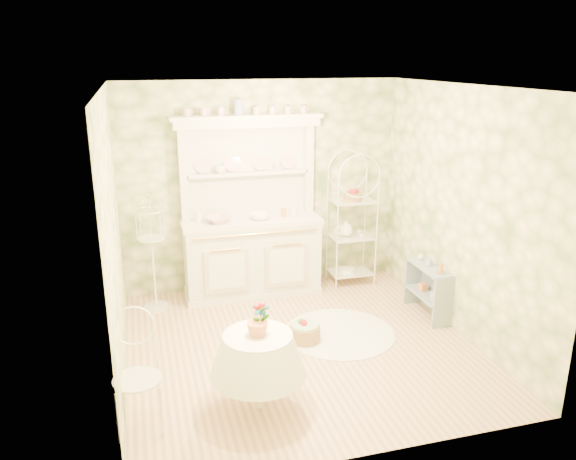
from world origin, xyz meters
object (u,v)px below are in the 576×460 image
object	(u,v)px
birdcage_stand	(152,253)
floor_basket	(305,333)
cafe_chair	(138,381)
round_table	(258,368)
bakers_rack	(352,224)
kitchen_dresser	(251,208)
side_shelf	(428,291)

from	to	relation	value
birdcage_stand	floor_basket	distance (m)	2.08
cafe_chair	floor_basket	size ratio (longest dim) A/B	2.78
birdcage_stand	floor_basket	xyz separation A→B (m)	(1.52, -1.28, -0.62)
cafe_chair	floor_basket	world-z (taller)	cafe_chair
round_table	birdcage_stand	distance (m)	2.48
round_table	cafe_chair	xyz separation A→B (m)	(-1.01, 0.00, 0.04)
bakers_rack	kitchen_dresser	bearing A→B (deg)	-179.16
birdcage_stand	cafe_chair	bearing A→B (deg)	-95.82
side_shelf	round_table	bearing A→B (deg)	-154.91
round_table	kitchen_dresser	bearing A→B (deg)	79.26
kitchen_dresser	floor_basket	distance (m)	1.79
bakers_rack	round_table	xyz separation A→B (m)	(-1.83, -2.48, -0.44)
kitchen_dresser	floor_basket	bearing A→B (deg)	-79.19
kitchen_dresser	bakers_rack	xyz separation A→B (m)	(1.36, -0.00, -0.31)
birdcage_stand	floor_basket	world-z (taller)	birdcage_stand
kitchen_dresser	cafe_chair	world-z (taller)	kitchen_dresser
side_shelf	birdcage_stand	size ratio (longest dim) A/B	0.49
floor_basket	cafe_chair	bearing A→B (deg)	-149.04
bakers_rack	cafe_chair	xyz separation A→B (m)	(-2.84, -2.48, -0.40)
kitchen_dresser	cafe_chair	distance (m)	2.98
round_table	bakers_rack	bearing A→B (deg)	53.57
side_shelf	birdcage_stand	xyz separation A→B (m)	(-3.12, 1.04, 0.42)
kitchen_dresser	bakers_rack	world-z (taller)	kitchen_dresser
cafe_chair	birdcage_stand	world-z (taller)	birdcage_stand
kitchen_dresser	side_shelf	world-z (taller)	kitchen_dresser
kitchen_dresser	side_shelf	distance (m)	2.38
bakers_rack	round_table	distance (m)	3.12
round_table	cafe_chair	size ratio (longest dim) A/B	0.91
kitchen_dresser	side_shelf	size ratio (longest dim) A/B	3.27
round_table	floor_basket	size ratio (longest dim) A/B	2.54
kitchen_dresser	birdcage_stand	bearing A→B (deg)	-172.94
side_shelf	birdcage_stand	distance (m)	3.32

